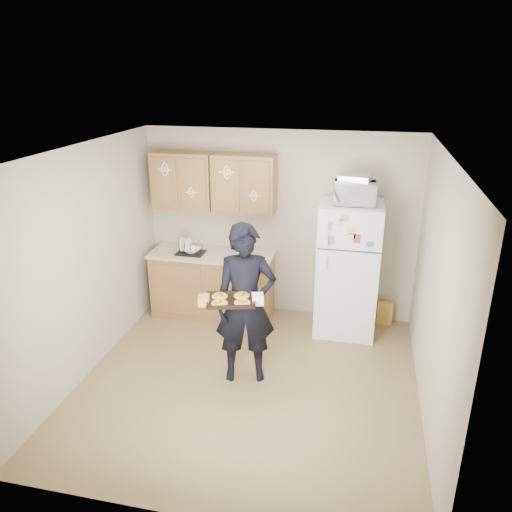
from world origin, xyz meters
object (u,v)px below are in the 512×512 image
object	(u,v)px
person	(246,305)
baking_tray	(231,300)
dish_rack	(191,248)
refrigerator	(348,269)
microwave	(355,193)

from	to	relation	value
person	baking_tray	bearing A→B (deg)	-121.22
baking_tray	dish_rack	xyz separation A→B (m)	(-0.98, 1.57, -0.09)
refrigerator	microwave	xyz separation A→B (m)	(0.02, -0.05, 0.98)
baking_tray	person	bearing A→B (deg)	58.78
person	microwave	distance (m)	1.88
baking_tray	microwave	xyz separation A→B (m)	(1.10, 1.55, 0.77)
person	dish_rack	size ratio (longest dim) A/B	4.95
dish_rack	person	bearing A→B (deg)	-50.34
refrigerator	microwave	size ratio (longest dim) A/B	3.50
baking_tray	microwave	size ratio (longest dim) A/B	0.98
baking_tray	microwave	bearing A→B (deg)	39.10
microwave	dish_rack	distance (m)	2.25
dish_rack	baking_tray	bearing A→B (deg)	-57.98
dish_rack	microwave	bearing A→B (deg)	-0.50
baking_tray	dish_rack	bearing A→B (deg)	106.41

